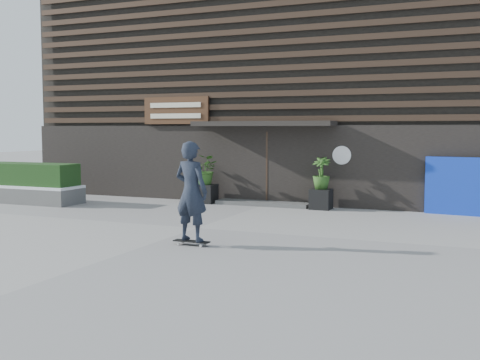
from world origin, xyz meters
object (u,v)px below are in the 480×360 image
at_px(raised_bed, 30,195).
at_px(blue_tarp, 457,186).
at_px(planter_pot_right, 321,199).
at_px(planter_pot_left, 206,194).
at_px(skateboarder, 191,192).

bearing_deg(raised_bed, blue_tarp, 10.66).
bearing_deg(planter_pot_right, raised_bed, -166.87).
distance_m(planter_pot_left, planter_pot_right, 3.80).
bearing_deg(raised_bed, skateboarder, -27.38).
relative_size(planter_pot_left, raised_bed, 0.17).
height_order(blue_tarp, skateboarder, skateboarder).
height_order(raised_bed, skateboarder, skateboarder).
height_order(planter_pot_left, blue_tarp, blue_tarp).
relative_size(raised_bed, skateboarder, 1.64).
bearing_deg(raised_bed, planter_pot_left, 21.78).
bearing_deg(raised_bed, planter_pot_right, 13.13).
bearing_deg(planter_pot_right, planter_pot_left, 180.00).
distance_m(planter_pot_right, skateboarder, 6.45).
xyz_separation_m(planter_pot_left, raised_bed, (-5.33, -2.13, -0.05)).
bearing_deg(planter_pot_right, skateboarder, -99.44).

